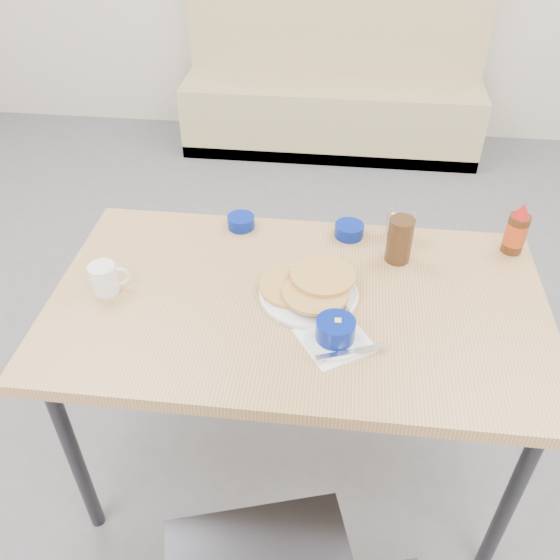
# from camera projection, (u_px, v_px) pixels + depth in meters

# --- Properties ---
(ground) EXTENTS (6.00, 6.00, 0.00)m
(ground) POSITION_uv_depth(u_px,v_px,m) (287.00, 521.00, 1.96)
(ground) COLOR slate
(ground) RESTS_ON ground
(booth_bench) EXTENTS (1.90, 0.56, 1.22)m
(booth_bench) POSITION_uv_depth(u_px,v_px,m) (332.00, 93.00, 3.88)
(booth_bench) COLOR tan
(booth_bench) RESTS_ON ground
(dining_table) EXTENTS (1.40, 0.80, 0.76)m
(dining_table) POSITION_uv_depth(u_px,v_px,m) (297.00, 316.00, 1.71)
(dining_table) COLOR tan
(dining_table) RESTS_ON ground
(pancake_plate) EXTENTS (0.28, 0.28, 0.05)m
(pancake_plate) POSITION_uv_depth(u_px,v_px,m) (309.00, 289.00, 1.67)
(pancake_plate) COLOR white
(pancake_plate) RESTS_ON dining_table
(coffee_mug) EXTENTS (0.11, 0.08, 0.09)m
(coffee_mug) POSITION_uv_depth(u_px,v_px,m) (105.00, 278.00, 1.67)
(coffee_mug) COLOR white
(coffee_mug) RESTS_ON dining_table
(grits_setting) EXTENTS (0.25, 0.23, 0.07)m
(grits_setting) POSITION_uv_depth(u_px,v_px,m) (335.00, 333.00, 1.53)
(grits_setting) COLOR white
(grits_setting) RESTS_ON dining_table
(creamer_bowl) EXTENTS (0.09, 0.09, 0.04)m
(creamer_bowl) POSITION_uv_depth(u_px,v_px,m) (241.00, 222.00, 1.94)
(creamer_bowl) COLOR navy
(creamer_bowl) RESTS_ON dining_table
(butter_bowl) EXTENTS (0.09, 0.09, 0.04)m
(butter_bowl) POSITION_uv_depth(u_px,v_px,m) (349.00, 230.00, 1.90)
(butter_bowl) COLOR navy
(butter_bowl) RESTS_ON dining_table
(amber_tumbler) EXTENTS (0.10, 0.10, 0.14)m
(amber_tumbler) POSITION_uv_depth(u_px,v_px,m) (400.00, 240.00, 1.77)
(amber_tumbler) COLOR #3C2513
(amber_tumbler) RESTS_ON dining_table
(condiment_caddy) EXTENTS (0.10, 0.07, 0.11)m
(condiment_caddy) POSITION_uv_depth(u_px,v_px,m) (399.00, 228.00, 1.88)
(condiment_caddy) COLOR silver
(condiment_caddy) RESTS_ON dining_table
(syrup_bottle) EXTENTS (0.07, 0.07, 0.17)m
(syrup_bottle) POSITION_uv_depth(u_px,v_px,m) (516.00, 231.00, 1.80)
(syrup_bottle) COLOR #47230F
(syrup_bottle) RESTS_ON dining_table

